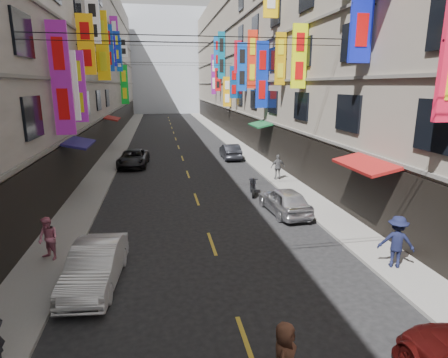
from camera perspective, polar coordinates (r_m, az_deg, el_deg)
name	(u,v)px	position (r m, az deg, el deg)	size (l,w,h in m)	color
sidewalk_left	(117,148)	(38.28, -15.97, 4.53)	(2.00, 90.00, 0.12)	slate
sidewalk_right	(237,145)	(38.87, 1.96, 5.20)	(2.00, 90.00, 0.12)	slate
building_row_left	(41,46)	(39.07, -26.15, 17.75)	(10.14, 90.00, 19.00)	gray
building_row_right	(296,50)	(40.20, 10.94, 18.74)	(10.14, 90.00, 19.00)	gray
haze_block	(165,62)	(87.74, -9.03, 17.17)	(18.00, 8.00, 22.00)	#B3BBC8
shop_signage	(180,46)	(31.14, -6.78, 19.46)	(14.00, 55.00, 11.69)	#1114CC
street_awnings	(170,140)	(21.81, -8.19, 5.86)	(13.99, 35.20, 0.41)	#144B1F
overhead_cables	(185,42)	(25.79, -6.00, 20.10)	(14.00, 38.04, 1.24)	black
lane_markings	(180,152)	(35.16, -6.67, 4.08)	(0.12, 80.20, 0.01)	gold
scooter_far_right	(253,187)	(21.35, 4.41, -1.23)	(0.64, 1.79, 1.14)	black
car_left_mid	(95,265)	(12.54, -19.03, -12.34)	(1.39, 3.97, 1.31)	silver
car_left_far	(133,158)	(29.55, -13.64, 3.09)	(2.10, 4.55, 1.27)	black
car_right_mid	(284,200)	(18.37, 9.20, -3.25)	(1.54, 3.84, 1.31)	silver
car_right_far	(230,151)	(31.74, 0.96, 4.24)	(1.34, 3.84, 1.27)	#282930
pedestrian_lfar	(48,239)	(14.53, -25.22, -8.23)	(0.75, 0.51, 1.54)	#CE6D88
pedestrian_rnear	(397,242)	(13.89, 24.81, -8.66)	(1.16, 0.60, 1.79)	black
pedestrian_rfar	(278,167)	(24.46, 8.22, 1.82)	(0.95, 0.54, 1.62)	#555558
pedestrian_crossing	(284,358)	(8.41, 9.17, -25.28)	(0.75, 0.51, 1.54)	#533021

